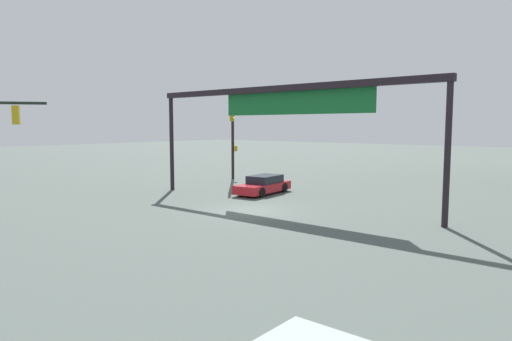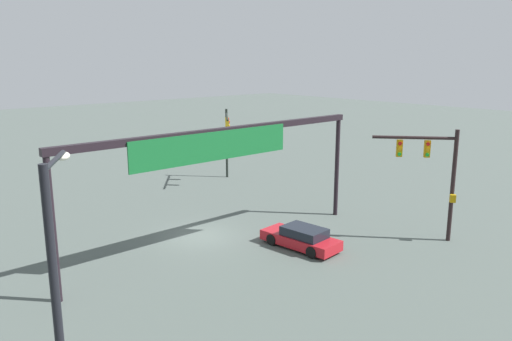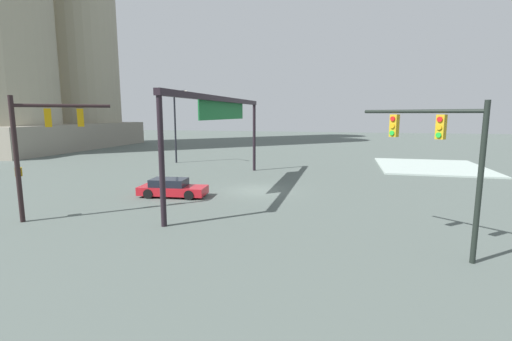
% 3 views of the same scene
% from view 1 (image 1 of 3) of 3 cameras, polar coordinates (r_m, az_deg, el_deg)
% --- Properties ---
extents(ground_plane, '(176.45, 176.45, 0.00)m').
position_cam_1_polar(ground_plane, '(23.93, -0.88, -5.09)').
color(ground_plane, '#4E5954').
extents(traffic_signal_near_corner, '(3.16, 3.86, 6.42)m').
position_cam_1_polar(traffic_signal_near_corner, '(36.78, -2.99, 5.31)').
color(traffic_signal_near_corner, black).
rests_on(traffic_signal_near_corner, ground).
extents(overhead_sign_gantry, '(18.85, 0.43, 6.71)m').
position_cam_1_polar(overhead_sign_gantry, '(25.42, 3.31, 8.23)').
color(overhead_sign_gantry, black).
rests_on(overhead_sign_gantry, ground).
extents(sedan_car_approaching, '(2.15, 4.63, 1.21)m').
position_cam_1_polar(sedan_car_approaching, '(29.73, 0.94, -1.86)').
color(sedan_car_approaching, '#B21921').
rests_on(sedan_car_approaching, ground).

